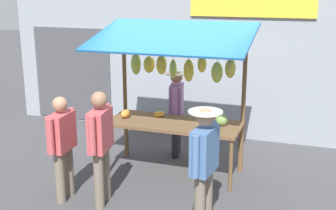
# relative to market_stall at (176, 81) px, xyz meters

# --- Properties ---
(ground_plane) EXTENTS (40.00, 40.00, 0.00)m
(ground_plane) POSITION_rel_market_stall_xyz_m (0.01, 0.07, -1.56)
(ground_plane) COLOR #424244
(street_backdrop) EXTENTS (9.00, 0.30, 3.40)m
(street_backdrop) POSITION_rel_market_stall_xyz_m (0.07, -2.13, 0.14)
(street_backdrop) COLOR #8C939E
(street_backdrop) RESTS_ON ground
(market_stall) EXTENTS (2.50, 1.46, 2.50)m
(market_stall) POSITION_rel_market_stall_xyz_m (0.00, 0.00, 0.00)
(market_stall) COLOR brown
(market_stall) RESTS_ON ground
(vendor_with_sunhat) EXTENTS (0.41, 0.67, 1.59)m
(vendor_with_sunhat) POSITION_rel_market_stall_xyz_m (0.22, -0.68, -0.62)
(vendor_with_sunhat) COLOR #232328
(vendor_with_sunhat) RESTS_ON ground
(shopper_in_grey_tee) EXTENTS (0.24, 0.67, 1.55)m
(shopper_in_grey_tee) POSITION_rel_market_stall_xyz_m (1.22, 1.51, -0.67)
(shopper_in_grey_tee) COLOR #726656
(shopper_in_grey_tee) RESTS_ON ground
(shopper_with_ponytail) EXTENTS (0.29, 0.70, 1.66)m
(shopper_with_ponytail) POSITION_rel_market_stall_xyz_m (0.63, 1.46, -0.59)
(shopper_with_ponytail) COLOR #726656
(shopper_with_ponytail) RESTS_ON ground
(shopper_in_striped_shirt) EXTENTS (0.42, 0.69, 1.63)m
(shopper_in_striped_shirt) POSITION_rel_market_stall_xyz_m (-0.92, 1.68, -0.60)
(shopper_in_striped_shirt) COLOR #726656
(shopper_in_striped_shirt) RESTS_ON ground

